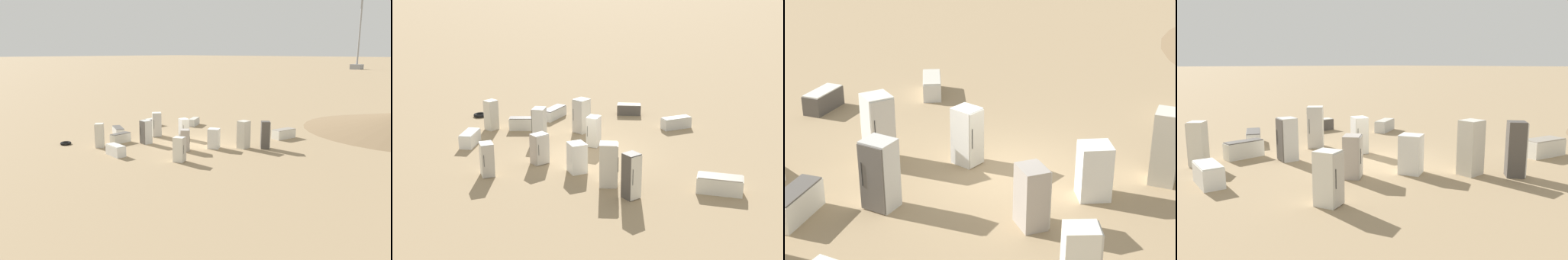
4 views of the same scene
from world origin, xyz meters
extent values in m
plane|color=#9E8460|center=(0.00, 0.00, 0.00)|extent=(1000.00, 1000.00, 0.00)
cube|color=#4C4742|center=(7.01, -2.15, 0.32)|extent=(0.66, 1.48, 0.63)
cube|color=silver|center=(7.01, -2.15, 0.65)|extent=(0.63, 1.42, 0.04)
cube|color=white|center=(1.10, -0.09, 0.80)|extent=(0.82, 0.78, 1.61)
cube|color=silver|center=(0.77, 0.03, 0.80)|extent=(0.23, 0.55, 1.54)
cylinder|color=#2D2D2D|center=(0.81, 0.23, 0.88)|extent=(0.02, 0.02, 0.56)
cube|color=silver|center=(2.12, 2.85, 0.87)|extent=(0.81, 0.73, 1.74)
cube|color=#56514C|center=(2.17, 3.18, 0.87)|extent=(0.70, 0.15, 1.67)
cylinder|color=#2D2D2D|center=(2.43, 3.17, 0.96)|extent=(0.02, 0.02, 0.61)
cube|color=beige|center=(-4.02, -0.84, 0.97)|extent=(0.66, 0.76, 1.95)
cube|color=beige|center=(-4.02, -1.23, 0.97)|extent=(0.61, 0.05, 1.87)
cube|color=#A89E93|center=(-1.46, 2.44, 0.74)|extent=(0.91, 0.93, 1.48)
cube|color=#BCB7AD|center=(-1.68, 2.24, 0.74)|extent=(0.50, 0.56, 1.42)
cylinder|color=#2D2D2D|center=(-1.88, 2.41, 0.81)|extent=(0.02, 0.02, 0.52)
cube|color=silver|center=(3.74, 3.99, 0.34)|extent=(0.63, 1.58, 0.68)
cube|color=#56514C|center=(3.74, 3.99, 0.70)|extent=(0.60, 1.52, 0.04)
cube|color=white|center=(-2.50, 0.60, 0.70)|extent=(1.00, 0.97, 1.41)
cube|color=silver|center=(-2.34, 0.26, 0.70)|extent=(0.68, 0.36, 1.35)
cylinder|color=#2D2D2D|center=(-2.57, 0.11, 0.78)|extent=(0.02, 0.02, 0.49)
cube|color=silver|center=(3.39, 0.64, 0.96)|extent=(1.02, 1.02, 1.93)
cube|color=#BCB7AD|center=(3.08, 0.89, 0.96)|extent=(0.46, 0.56, 1.85)
cylinder|color=#2D2D2D|center=(3.22, 1.10, 1.06)|extent=(0.02, 0.02, 0.67)
cube|color=silver|center=(4.29, -4.76, 0.31)|extent=(1.28, 1.81, 0.62)
cube|color=beige|center=(4.29, -4.76, 0.64)|extent=(1.23, 1.73, 0.04)
camera|label=1|loc=(-19.04, 20.78, 6.70)|focal=35.00mm
camera|label=2|loc=(-25.71, -0.70, 9.58)|focal=50.00mm
camera|label=3|loc=(-4.92, 14.84, 7.85)|focal=60.00mm
camera|label=4|loc=(-11.27, 10.53, 3.89)|focal=35.00mm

